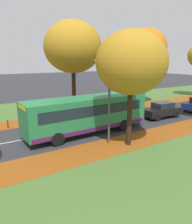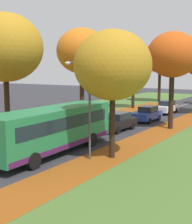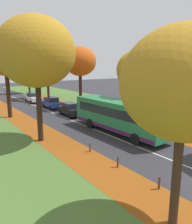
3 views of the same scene
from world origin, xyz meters
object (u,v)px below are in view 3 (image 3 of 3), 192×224
tree_right_distant (28,62)px  tree_left_near (36,52)px  bollard_fourth (118,162)px  tree_right_near (139,70)px  tree_right_mid (80,62)px  car_white_third_in_line (33,98)px  tree_left_nearest (184,84)px  bus (119,115)px  tree_left_mid (5,55)px  bollard_fifth (90,147)px  car_blue_following (52,103)px  streetlamp_right (137,91)px  bollard_third (159,183)px  car_black_lead (71,109)px  tree_right_far (47,60)px

tree_right_distant → tree_left_near: bearing=-107.8°
tree_right_distant → bollard_fourth: (-8.41, -39.78, -6.51)m
tree_right_near → bollard_fourth: tree_right_near is taller
tree_right_mid → car_white_third_in_line: bearing=112.1°
tree_left_nearest → tree_right_near: bearing=48.8°
bollard_fourth → bus: size_ratio=0.07×
tree_left_mid → bollard_fifth: tree_left_mid is taller
tree_right_near → tree_right_mid: bearing=91.0°
bollard_fourth → car_blue_following: 20.94m
streetlamp_right → tree_right_near: bearing=38.3°
tree_right_mid → tree_left_near: bearing=-135.3°
bollard_third → car_black_lead: car_black_lead is taller
tree_right_distant → bollard_third: size_ratio=12.87×
tree_right_mid → tree_right_far: bearing=90.1°
bus → car_blue_following: 15.02m
tree_right_near → tree_left_mid: bearing=132.3°
tree_right_distant → bollard_third: 44.14m
tree_right_mid → car_blue_following: tree_right_mid is taller
bus → car_black_lead: 8.98m
tree_right_far → car_white_third_in_line: size_ratio=2.33×
bollard_fifth → car_white_third_in_line: 24.44m
tree_left_near → tree_right_mid: tree_left_near is taller
tree_right_mid → tree_right_distant: (0.03, 22.04, 0.16)m
bollard_third → car_white_third_in_line: size_ratio=0.17×
tree_left_nearest → tree_right_near: (10.08, 11.52, 0.16)m
tree_right_mid → bollard_fifth: (-8.36, -14.68, -6.38)m
tree_right_mid → bollard_fourth: (-8.38, -17.74, -6.36)m
tree_right_distant → bollard_third: tree_right_distant is taller
bus → car_white_third_in_line: bearing=90.6°
tree_left_nearest → car_white_third_in_line: size_ratio=1.79×
tree_right_distant → car_blue_following: 20.66m
tree_left_near → tree_right_mid: (10.32, 10.22, -0.46)m
tree_left_near → tree_right_near: size_ratio=1.27×
tree_left_nearest → tree_right_far: (9.88, 34.21, 1.64)m
bus → tree_left_nearest: bearing=-121.5°
tree_right_mid → car_blue_following: 7.30m
tree_left_nearest → bollard_fourth: (1.51, 4.99, -5.17)m
tree_right_distant → streetlamp_right: bearing=-91.9°
tree_left_nearest → streetlamp_right: bearing=50.1°
tree_left_nearest → tree_right_far: size_ratio=0.77×
tree_left_mid → car_white_third_in_line: size_ratio=2.33×
tree_left_mid → car_blue_following: (6.68, 2.51, -6.57)m
tree_left_nearest → tree_right_near: tree_right_near is taller
tree_right_near → tree_right_distant: size_ratio=0.87×
tree_right_near → bollard_fifth: tree_right_near is taller
tree_left_nearest → bus: 12.71m
bollard_fourth → car_blue_following: car_blue_following is taller
tree_right_mid → bollard_fourth: tree_right_mid is taller
tree_left_near → bollard_fifth: size_ratio=14.60×
tree_left_near → car_blue_following: (6.92, 12.81, -6.37)m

